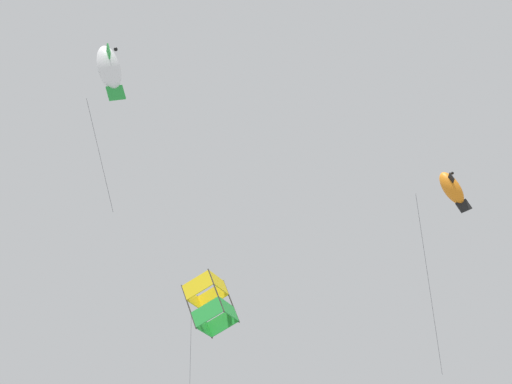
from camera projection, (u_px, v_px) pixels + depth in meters
name	position (u px, v px, depth m)	size (l,w,h in m)	color
kite_fish_near_left	(109.00, 68.00, 26.44)	(2.22, 1.72, 6.70)	white
kite_fish_highest	(452.00, 188.00, 27.01)	(3.47, 2.15, 7.58)	orange
kite_box_upper_right	(210.00, 304.00, 30.36)	(2.33, 2.53, 10.22)	yellow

